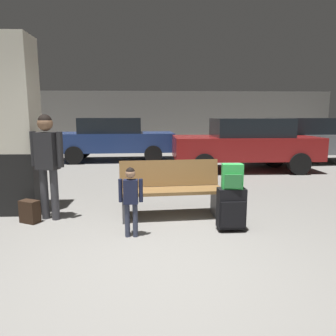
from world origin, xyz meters
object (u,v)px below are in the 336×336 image
at_px(bench, 171,189).
at_px(suitcase, 231,208).
at_px(structural_pillar, 19,127).
at_px(backpack_bright, 232,177).
at_px(child, 131,195).
at_px(parked_car_near, 246,143).
at_px(parked_car_side, 301,139).
at_px(backpack_dark_floor, 30,212).
at_px(parked_car_far, 114,138).
at_px(adult, 47,156).

bearing_deg(bench, suitcase, -39.11).
distance_m(structural_pillar, backpack_bright, 3.46).
bearing_deg(backpack_bright, suitcase, 26.37).
relative_size(child, parked_car_near, 0.23).
bearing_deg(parked_car_side, suitcase, -122.28).
bearing_deg(parked_car_near, backpack_dark_floor, -136.11).
distance_m(backpack_bright, parked_car_far, 7.45).
xyz_separation_m(suitcase, backpack_dark_floor, (-2.93, 0.47, -0.15)).
bearing_deg(backpack_dark_floor, adult, 29.69).
bearing_deg(backpack_dark_floor, structural_pillar, 118.64).
xyz_separation_m(structural_pillar, bench, (2.43, -0.38, -0.96)).
bearing_deg(backpack_dark_floor, backpack_bright, -9.16).
bearing_deg(backpack_dark_floor, parked_car_near, 43.89).
relative_size(bench, suitcase, 2.71).
height_order(suitcase, parked_car_far, parked_car_far).
distance_m(suitcase, parked_car_near, 5.12).
bearing_deg(child, parked_car_side, 50.25).
relative_size(bench, child, 1.75).
xyz_separation_m(backpack_bright, backpack_dark_floor, (-2.93, 0.47, -0.60)).
xyz_separation_m(child, parked_car_side, (5.29, 6.36, 0.23)).
bearing_deg(parked_car_near, child, -120.80).
bearing_deg(adult, parked_car_side, 40.26).
bearing_deg(backpack_bright, structural_pillar, 162.31).
relative_size(child, backpack_dark_floor, 2.75).
bearing_deg(parked_car_side, structural_pillar, -144.16).
height_order(backpack_bright, parked_car_near, parked_car_near).
bearing_deg(parked_car_near, bench, -119.93).
relative_size(adult, parked_car_far, 0.38).
distance_m(adult, parked_car_far, 6.41).
xyz_separation_m(backpack_bright, adult, (-2.68, 0.62, 0.22)).
xyz_separation_m(structural_pillar, child, (1.87, -1.19, -0.83)).
distance_m(bench, backpack_bright, 1.09).
bearing_deg(structural_pillar, backpack_dark_floor, -61.36).
relative_size(structural_pillar, adult, 1.76).
xyz_separation_m(backpack_bright, parked_car_far, (-2.48, 7.02, 0.03)).
distance_m(adult, backpack_dark_floor, 0.88).
relative_size(child, parked_car_side, 0.22).
xyz_separation_m(parked_car_far, parked_car_side, (6.39, -0.82, 0.00)).
bearing_deg(adult, suitcase, -13.00).
xyz_separation_m(structural_pillar, parked_car_side, (7.15, 5.17, -0.60)).
height_order(child, adult, adult).
bearing_deg(suitcase, structural_pillar, 162.32).
xyz_separation_m(bench, parked_car_near, (2.41, 4.18, 0.36)).
xyz_separation_m(bench, parked_car_far, (-1.67, 6.37, 0.36)).
distance_m(bench, adult, 1.95).
xyz_separation_m(suitcase, parked_car_side, (3.92, 6.20, 0.48)).
bearing_deg(backpack_dark_floor, bench, 4.86).
bearing_deg(parked_car_side, backpack_bright, -122.28).
height_order(adult, backpack_dark_floor, adult).
xyz_separation_m(parked_car_far, parked_car_near, (4.08, -2.19, 0.00)).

